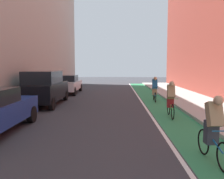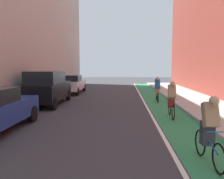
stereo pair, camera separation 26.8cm
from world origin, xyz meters
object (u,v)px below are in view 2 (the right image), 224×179
Objects in this scene: parked_sedan_white at (70,84)px; cyclist_far at (157,88)px; cyclist_trailing at (172,98)px; parked_suv_black at (47,87)px; cyclist_mid at (209,128)px.

cyclist_far is (6.67, -4.44, 0.06)m from parked_sedan_white.
cyclist_trailing reaches higher than parked_sedan_white.
parked_sedan_white is at bearing 125.72° from cyclist_trailing.
cyclist_far is at bearing -33.66° from parked_sedan_white.
cyclist_far is at bearing 89.62° from cyclist_trailing.
cyclist_trailing is at bearing -25.65° from parked_suv_black.
cyclist_trailing is at bearing -54.28° from parked_sedan_white.
cyclist_far is at bearing 89.06° from cyclist_mid.
parked_sedan_white is 2.69× the size of cyclist_trailing.
cyclist_far is (0.03, 4.79, -0.00)m from cyclist_trailing.
cyclist_mid is at bearing -90.94° from cyclist_far.
parked_sedan_white is (-0.00, 6.04, -0.23)m from parked_suv_black.
cyclist_mid is 1.00× the size of cyclist_far.
parked_suv_black is 10.46m from cyclist_mid.
cyclist_mid is (6.51, -8.18, -0.17)m from parked_suv_black.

